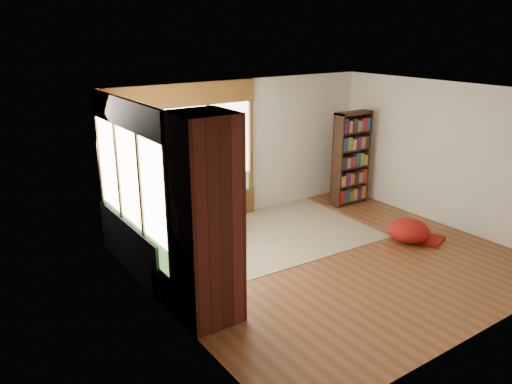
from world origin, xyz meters
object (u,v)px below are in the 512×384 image
bookshelf (351,159)px  dog_brindle (193,223)px  area_rug (269,233)px  dog_tan (188,201)px  pouf (409,230)px  brick_chimney (205,221)px  sectional_sofa (170,234)px

bookshelf → dog_brindle: 4.14m
area_rug → dog_tan: bearing=167.9°
bookshelf → dog_tan: size_ratio=1.80×
area_rug → pouf: (1.76, -1.64, 0.20)m
pouf → dog_brindle: 3.72m
dog_tan → dog_brindle: bearing=-122.4°
area_rug → dog_brindle: 1.94m
dog_tan → brick_chimney: bearing=-122.0°
sectional_sofa → bookshelf: (4.09, 0.07, 0.65)m
area_rug → sectional_sofa: bearing=170.7°
dog_tan → dog_brindle: (-0.31, -0.77, -0.06)m
brick_chimney → dog_brindle: brick_chimney is taller
sectional_sofa → bookshelf: bookshelf is taller
dog_brindle → area_rug: bearing=-60.0°
sectional_sofa → bookshelf: bearing=-3.4°
brick_chimney → sectional_sofa: 2.32m
brick_chimney → area_rug: (2.22, 1.76, -1.29)m
area_rug → bookshelf: 2.53m
brick_chimney → pouf: brick_chimney is taller
bookshelf → area_rug: bearing=-171.2°
brick_chimney → bookshelf: (4.54, 2.12, -0.35)m
area_rug → brick_chimney: bearing=-141.6°
area_rug → dog_tan: (-1.42, 0.30, 0.80)m
bookshelf → dog_brindle: size_ratio=2.29×
area_rug → dog_brindle: (-1.73, -0.47, 0.74)m
sectional_sofa → pouf: size_ratio=3.11×
dog_tan → sectional_sofa: bearing=171.2°
sectional_sofa → dog_brindle: bearing=-91.0°
sectional_sofa → dog_brindle: dog_brindle is taller
pouf → bookshelf: bearing=74.3°
area_rug → bookshelf: size_ratio=1.80×
area_rug → dog_tan: size_ratio=3.23×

